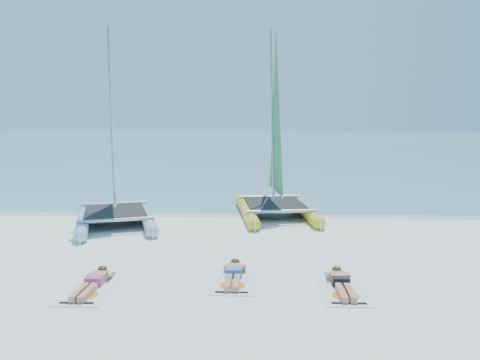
% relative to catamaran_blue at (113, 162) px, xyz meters
% --- Properties ---
extents(ground, '(140.00, 140.00, 0.00)m').
position_rel_catamaran_blue_xyz_m(ground, '(4.20, -3.71, -2.15)').
color(ground, silver).
rests_on(ground, ground).
extents(sea, '(140.00, 115.00, 0.01)m').
position_rel_catamaran_blue_xyz_m(sea, '(4.20, 59.29, -2.14)').
color(sea, '#77B4C7').
rests_on(sea, ground).
extents(wet_sand_strip, '(140.00, 1.40, 0.01)m').
position_rel_catamaran_blue_xyz_m(wet_sand_strip, '(4.20, 1.79, -2.14)').
color(wet_sand_strip, beige).
rests_on(wet_sand_strip, ground).
extents(catamaran_blue, '(4.07, 5.80, 7.20)m').
position_rel_catamaran_blue_xyz_m(catamaran_blue, '(0.00, 0.00, 0.00)').
color(catamaran_blue, '#A3C7D6').
rests_on(catamaran_blue, ground).
extents(catamaran_yellow, '(3.29, 5.94, 7.39)m').
position_rel_catamaran_blue_xyz_m(catamaran_yellow, '(5.59, 2.12, 0.18)').
color(catamaran_yellow, yellow).
rests_on(catamaran_yellow, ground).
extents(towel_a, '(1.00, 1.85, 0.02)m').
position_rel_catamaran_blue_xyz_m(towel_a, '(1.44, -6.41, -2.14)').
color(towel_a, silver).
rests_on(towel_a, ground).
extents(sunbather_a, '(0.37, 1.73, 0.26)m').
position_rel_catamaran_blue_xyz_m(sunbather_a, '(1.44, -6.22, -2.03)').
color(sunbather_a, tan).
rests_on(sunbather_a, towel_a).
extents(towel_b, '(1.00, 1.85, 0.02)m').
position_rel_catamaran_blue_xyz_m(towel_b, '(4.49, -5.71, -2.14)').
color(towel_b, silver).
rests_on(towel_b, ground).
extents(sunbather_b, '(0.37, 1.73, 0.26)m').
position_rel_catamaran_blue_xyz_m(sunbather_b, '(4.49, -5.52, -2.03)').
color(sunbather_b, tan).
rests_on(sunbather_b, towel_b).
extents(towel_c, '(1.00, 1.85, 0.02)m').
position_rel_catamaran_blue_xyz_m(towel_c, '(6.87, -6.20, -2.14)').
color(towel_c, silver).
rests_on(towel_c, ground).
extents(sunbather_c, '(0.37, 1.73, 0.26)m').
position_rel_catamaran_blue_xyz_m(sunbather_c, '(6.87, -6.01, -2.03)').
color(sunbather_c, tan).
rests_on(sunbather_c, towel_c).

